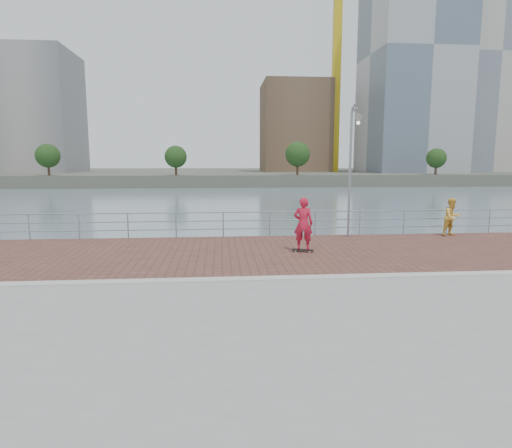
{
  "coord_description": "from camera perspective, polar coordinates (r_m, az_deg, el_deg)",
  "views": [
    {
      "loc": [
        -1.15,
        -11.64,
        3.31
      ],
      "look_at": [
        0.0,
        2.0,
        1.3
      ],
      "focal_mm": 30.0,
      "sensor_mm": 36.0,
      "label": 1
    }
  ],
  "objects": [
    {
      "name": "water",
      "position": [
        12.85,
        0.78,
        -16.06
      ],
      "size": [
        400.0,
        400.0,
        0.0
      ],
      "primitive_type": "plane",
      "color": "slate",
      "rests_on": "ground"
    },
    {
      "name": "street_lamp",
      "position": [
        18.61,
        12.88,
        9.82
      ],
      "size": [
        0.4,
        1.15,
        5.42
      ],
      "color": "gray",
      "rests_on": "brick_lane"
    },
    {
      "name": "brick_lane",
      "position": [
        15.63,
        -0.5,
        -3.83
      ],
      "size": [
        40.0,
        6.8,
        0.02
      ],
      "primitive_type": "cube",
      "color": "brown",
      "rests_on": "seawall"
    },
    {
      "name": "curb",
      "position": [
        12.15,
        0.8,
        -7.31
      ],
      "size": [
        40.0,
        0.4,
        0.06
      ],
      "primitive_type": "cube",
      "color": "#B7B5AD",
      "rests_on": "seawall"
    },
    {
      "name": "seawall",
      "position": [
        8.0,
        4.64,
        -24.28
      ],
      "size": [
        40.0,
        24.0,
        2.0
      ],
      "primitive_type": "cube",
      "color": "gray",
      "rests_on": "ground"
    },
    {
      "name": "far_shore",
      "position": [
        134.21,
        -4.37,
        6.6
      ],
      "size": [
        320.0,
        95.0,
        2.5
      ],
      "primitive_type": "cube",
      "color": "#4C5142",
      "rests_on": "ground"
    },
    {
      "name": "tower_crane",
      "position": [
        122.87,
        9.46,
        22.47
      ],
      "size": [
        47.0,
        2.0,
        50.7
      ],
      "color": "gold",
      "rests_on": "far_shore"
    },
    {
      "name": "guardrail",
      "position": [
        18.86,
        -1.28,
        0.37
      ],
      "size": [
        39.06,
        0.06,
        1.13
      ],
      "color": "#8C9EA8",
      "rests_on": "brick_lane"
    },
    {
      "name": "skyline",
      "position": [
        122.33,
        11.34,
        17.84
      ],
      "size": [
        233.0,
        41.0,
        62.39
      ],
      "color": "#ADA38E",
      "rests_on": "far_shore"
    },
    {
      "name": "skateboard",
      "position": [
        15.8,
        6.26,
        -3.46
      ],
      "size": [
        0.81,
        0.41,
        0.09
      ],
      "rotation": [
        0.0,
        0.0,
        -0.27
      ],
      "color": "black",
      "rests_on": "brick_lane"
    },
    {
      "name": "shoreline_trees",
      "position": [
        89.86,
        4.65,
        8.95
      ],
      "size": [
        169.33,
        5.15,
        6.87
      ],
      "color": "#473323",
      "rests_on": "far_shore"
    },
    {
      "name": "skateboarder",
      "position": [
        15.63,
        6.32,
        0.04
      ],
      "size": [
        0.8,
        0.63,
        1.92
      ],
      "primitive_type": "imported",
      "rotation": [
        0.0,
        0.0,
        2.87
      ],
      "color": "red",
      "rests_on": "skateboard"
    },
    {
      "name": "bystander",
      "position": [
        20.88,
        24.66,
        0.85
      ],
      "size": [
        0.95,
        0.83,
        1.68
      ],
      "primitive_type": "imported",
      "rotation": [
        0.0,
        0.0,
        0.26
      ],
      "color": "#F1C146",
      "rests_on": "brick_lane"
    }
  ]
}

